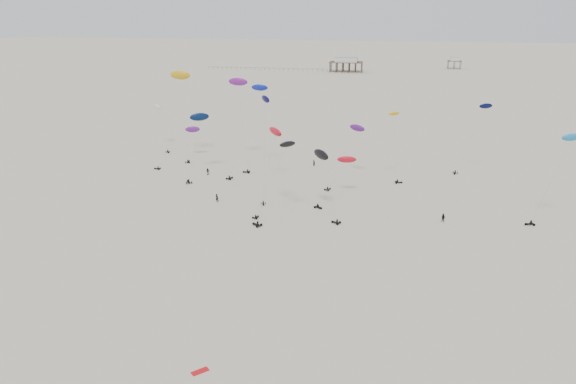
% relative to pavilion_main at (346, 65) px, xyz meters
% --- Properties ---
extents(ground_plane, '(900.00, 900.00, 0.00)m').
position_rel_pavilion_main_xyz_m(ground_plane, '(10.00, -150.00, -4.22)').
color(ground_plane, beige).
extents(pavilion_main, '(21.00, 13.00, 9.80)m').
position_rel_pavilion_main_xyz_m(pavilion_main, '(0.00, 0.00, 0.00)').
color(pavilion_main, brown).
rests_on(pavilion_main, ground).
extents(pavilion_small, '(9.00, 7.00, 8.00)m').
position_rel_pavilion_main_xyz_m(pavilion_small, '(70.00, 30.00, -0.74)').
color(pavilion_small, brown).
rests_on(pavilion_small, ground).
extents(pier_fence, '(80.20, 0.20, 1.50)m').
position_rel_pavilion_main_xyz_m(pier_fence, '(-52.00, -0.00, -3.45)').
color(pier_fence, black).
rests_on(pier_fence, ground).
extents(rig_0, '(8.31, 10.33, 14.33)m').
position_rel_pavilion_main_xyz_m(rig_0, '(-39.87, -206.83, 5.39)').
color(rig_0, black).
rests_on(rig_0, ground).
extents(rig_1, '(9.02, 5.28, 16.73)m').
position_rel_pavilion_main_xyz_m(rig_1, '(7.34, -258.15, 7.32)').
color(rig_1, black).
rests_on(rig_1, ground).
extents(rig_2, '(8.91, 4.02, 18.84)m').
position_rel_pavilion_main_xyz_m(rig_2, '(51.33, -218.15, 8.27)').
color(rig_2, black).
rests_on(rig_2, ground).
extents(rig_3, '(4.59, 16.02, 24.13)m').
position_rel_pavilion_main_xyz_m(rig_3, '(0.75, -240.91, 13.53)').
color(rig_3, black).
rests_on(rig_3, ground).
extents(rig_4, '(9.05, 12.70, 24.03)m').
position_rel_pavilion_main_xyz_m(rig_4, '(-5.85, -226.79, 12.46)').
color(rig_4, black).
rests_on(rig_4, ground).
extents(rig_5, '(5.35, 13.07, 17.00)m').
position_rel_pavilion_main_xyz_m(rig_5, '(-19.23, -232.00, 7.62)').
color(rig_5, black).
rests_on(rig_5, ground).
extents(rig_6, '(8.89, 3.63, 19.35)m').
position_rel_pavilion_main_xyz_m(rig_6, '(62.50, -252.73, 8.73)').
color(rig_6, black).
rests_on(rig_6, ground).
extents(rig_7, '(5.78, 12.34, 19.30)m').
position_rel_pavilion_main_xyz_m(rig_7, '(5.58, -257.64, 9.14)').
color(rig_7, black).
rests_on(rig_7, ground).
extents(rig_8, '(4.56, 3.87, 17.93)m').
position_rel_pavilion_main_xyz_m(rig_8, '(31.35, -229.23, 4.13)').
color(rig_8, black).
rests_on(rig_8, ground).
extents(rig_9, '(8.44, 16.47, 16.85)m').
position_rel_pavilion_main_xyz_m(rig_9, '(-27.74, -218.01, 2.35)').
color(rig_9, black).
rests_on(rig_9, ground).
extents(rig_10, '(8.49, 12.85, 24.67)m').
position_rel_pavilion_main_xyz_m(rig_10, '(-11.29, -219.14, 15.13)').
color(rig_10, black).
rests_on(rig_10, ground).
extents(rig_11, '(8.70, 12.72, 13.54)m').
position_rel_pavilion_main_xyz_m(rig_11, '(18.84, -243.68, 2.51)').
color(rig_11, black).
rests_on(rig_11, ground).
extents(rig_12, '(6.04, 6.20, 25.37)m').
position_rel_pavilion_main_xyz_m(rig_12, '(-28.22, -218.02, 17.37)').
color(rig_12, black).
rests_on(rig_12, ground).
extents(rig_13, '(9.22, 15.88, 17.95)m').
position_rel_pavilion_main_xyz_m(rig_13, '(20.33, -228.48, 6.47)').
color(rig_13, black).
rests_on(rig_13, ground).
extents(rig_14, '(7.75, 10.73, 14.52)m').
position_rel_pavilion_main_xyz_m(rig_14, '(16.13, -253.89, 6.34)').
color(rig_14, black).
rests_on(rig_14, ground).
extents(spectator_0, '(0.95, 0.78, 2.26)m').
position_rel_pavilion_main_xyz_m(spectator_0, '(-8.36, -251.48, -4.22)').
color(spectator_0, black).
rests_on(spectator_0, ground).
extents(spectator_1, '(1.22, 1.09, 2.16)m').
position_rel_pavilion_main_xyz_m(spectator_1, '(41.33, -255.03, -4.22)').
color(spectator_1, black).
rests_on(spectator_1, ground).
extents(spectator_2, '(1.43, 0.99, 2.20)m').
position_rel_pavilion_main_xyz_m(spectator_2, '(-16.97, -231.82, -4.22)').
color(spectator_2, black).
rests_on(spectator_2, ground).
extents(spectator_3, '(0.97, 0.88, 2.21)m').
position_rel_pavilion_main_xyz_m(spectator_3, '(9.40, -218.87, -4.22)').
color(spectator_3, black).
rests_on(spectator_3, ground).
extents(grounded_kite_a, '(2.21, 2.18, 0.08)m').
position_rel_pavilion_main_xyz_m(grounded_kite_a, '(7.97, -311.36, -4.22)').
color(grounded_kite_a, red).
rests_on(grounded_kite_a, ground).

